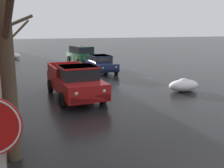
# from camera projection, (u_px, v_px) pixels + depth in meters

# --- Properties ---
(snow_bank_near_corner_left) EXTENTS (1.70, 0.94, 0.71)m
(snow_bank_near_corner_left) POSITION_uv_depth(u_px,v_px,m) (13.00, 56.00, 31.13)
(snow_bank_near_corner_left) COLOR white
(snow_bank_near_corner_left) RESTS_ON ground
(snow_bank_along_left_kerb) EXTENTS (2.07, 1.33, 0.78)m
(snow_bank_along_left_kerb) POSITION_uv_depth(u_px,v_px,m) (82.00, 53.00, 34.40)
(snow_bank_along_left_kerb) COLOR white
(snow_bank_along_left_kerb) RESTS_ON ground
(snow_bank_mid_block_left) EXTENTS (3.12, 1.02, 0.79)m
(snow_bank_mid_block_left) POSITION_uv_depth(u_px,v_px,m) (7.00, 55.00, 31.48)
(snow_bank_mid_block_left) COLOR white
(snow_bank_mid_block_left) RESTS_ON ground
(snow_bank_near_corner_right) EXTENTS (1.86, 1.13, 0.75)m
(snow_bank_near_corner_right) POSITION_uv_depth(u_px,v_px,m) (184.00, 85.00, 14.80)
(snow_bank_near_corner_right) COLOR white
(snow_bank_near_corner_right) RESTS_ON ground
(bare_tree_at_the_corner) EXTENTS (2.96, 2.79, 6.08)m
(bare_tree_at_the_corner) POSITION_uv_depth(u_px,v_px,m) (6.00, 42.00, 6.41)
(bare_tree_at_the_corner) COLOR #4C3D2D
(bare_tree_at_the_corner) RESTS_ON ground
(bare_tree_second_along_sidewalk) EXTENTS (2.88, 2.52, 5.49)m
(bare_tree_second_along_sidewalk) POSITION_uv_depth(u_px,v_px,m) (6.00, 42.00, 13.38)
(bare_tree_second_along_sidewalk) COLOR #4C3D2D
(bare_tree_second_along_sidewalk) RESTS_ON ground
(pickup_truck_red_approaching_near_lane) EXTENTS (2.27, 5.46, 1.76)m
(pickup_truck_red_approaching_near_lane) POSITION_uv_depth(u_px,v_px,m) (75.00, 81.00, 13.29)
(pickup_truck_red_approaching_near_lane) COLOR red
(pickup_truck_red_approaching_near_lane) RESTS_ON ground
(sedan_darkblue_parked_kerbside_close) EXTENTS (1.91, 4.06, 1.42)m
(sedan_darkblue_parked_kerbside_close) POSITION_uv_depth(u_px,v_px,m) (101.00, 63.00, 21.21)
(sedan_darkblue_parked_kerbside_close) COLOR navy
(sedan_darkblue_parked_kerbside_close) RESTS_ON ground
(suv_green_parked_kerbside_mid) EXTENTS (2.38, 4.75, 1.82)m
(suv_green_parked_kerbside_mid) POSITION_uv_depth(u_px,v_px,m) (81.00, 54.00, 26.73)
(suv_green_parked_kerbside_mid) COLOR #1E5633
(suv_green_parked_kerbside_mid) RESTS_ON ground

